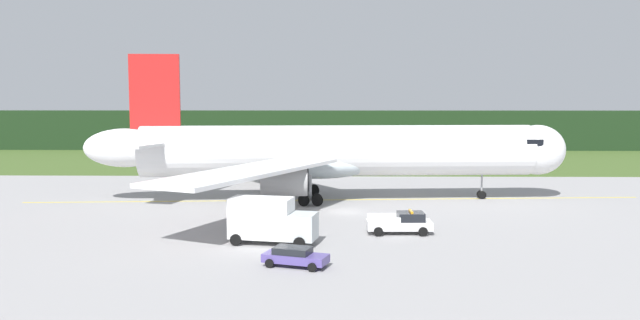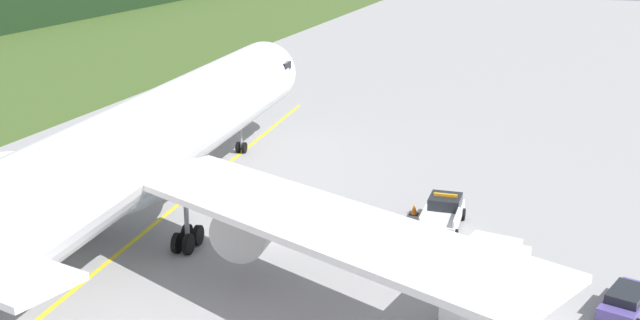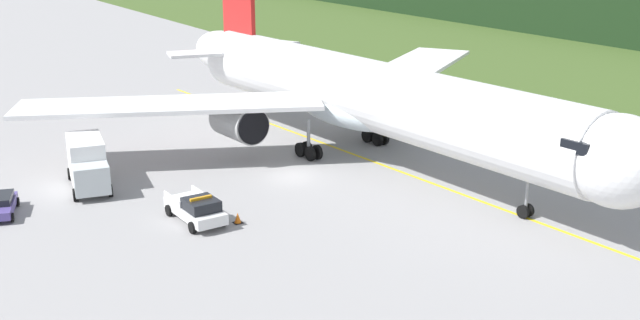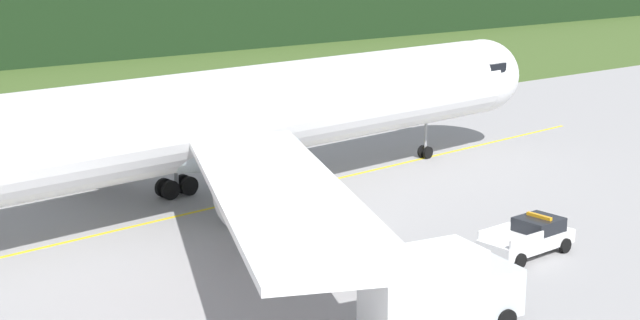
# 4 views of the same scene
# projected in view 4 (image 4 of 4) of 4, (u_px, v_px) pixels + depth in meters

# --- Properties ---
(ground) EXTENTS (320.00, 320.00, 0.00)m
(ground) POSITION_uv_depth(u_px,v_px,m) (335.00, 225.00, 51.98)
(ground) COLOR gray
(grass_verge) EXTENTS (320.00, 44.99, 0.04)m
(grass_verge) POSITION_uv_depth(u_px,v_px,m) (6.00, 102.00, 90.98)
(grass_verge) COLOR #3F5724
(grass_verge) RESTS_ON ground
(taxiway_centerline_main) EXTENTS (67.70, 5.38, 0.01)m
(taxiway_centerline_main) POSITION_uv_depth(u_px,v_px,m) (252.00, 198.00, 57.31)
(taxiway_centerline_main) COLOR yellow
(taxiway_centerline_main) RESTS_ON ground
(airliner) EXTENTS (52.88, 49.60, 15.83)m
(airliner) POSITION_uv_depth(u_px,v_px,m) (240.00, 117.00, 55.57)
(airliner) COLOR white
(airliner) RESTS_ON ground
(ops_pickup_truck) EXTENTS (5.38, 2.49, 1.94)m
(ops_pickup_truck) POSITION_uv_depth(u_px,v_px,m) (529.00, 237.00, 47.01)
(ops_pickup_truck) COLOR silver
(ops_pickup_truck) RESTS_ON ground
(catering_truck) EXTENTS (6.97, 3.74, 3.71)m
(catering_truck) POSITION_uv_depth(u_px,v_px,m) (437.00, 288.00, 37.50)
(catering_truck) COLOR silver
(catering_truck) RESTS_ON ground
(apron_cone) EXTENTS (0.57, 0.57, 0.72)m
(apron_cone) POSITION_uv_depth(u_px,v_px,m) (516.00, 231.00, 49.73)
(apron_cone) COLOR black
(apron_cone) RESTS_ON ground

